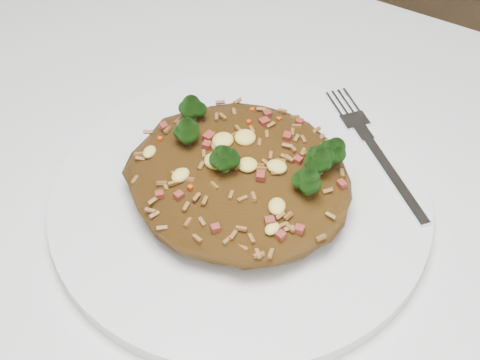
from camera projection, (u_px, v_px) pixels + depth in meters
name	position (u px, v px, depth m)	size (l,w,h in m)	color
dining_table	(175.00, 324.00, 0.56)	(1.20, 0.80, 0.75)	white
plate	(240.00, 199.00, 0.52)	(0.30, 0.30, 0.01)	white
fried_rice	(241.00, 170.00, 0.50)	(0.18, 0.16, 0.06)	brown
fork	(380.00, 158.00, 0.54)	(0.13, 0.12, 0.00)	silver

